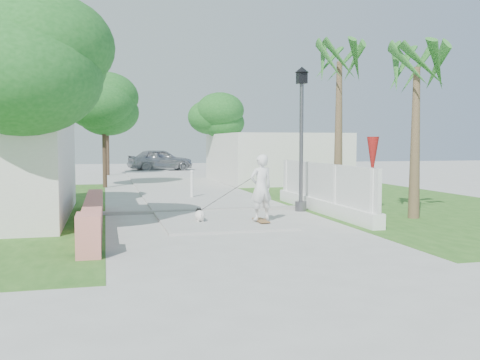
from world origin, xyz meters
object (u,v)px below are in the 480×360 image
object	(u,v)px
bollard	(192,183)
parked_car	(160,160)
street_lamp	(301,133)
skateboarder	(238,192)
dog	(200,215)
patio_umbrella	(373,157)

from	to	relation	value
bollard	parked_car	world-z (taller)	parked_car
street_lamp	skateboarder	world-z (taller)	street_lamp
street_lamp	dog	xyz separation A→B (m)	(-3.49, -1.75, -2.20)
street_lamp	patio_umbrella	distance (m)	2.27
bollard	parked_car	size ratio (longest dim) A/B	0.22
patio_umbrella	dog	xyz separation A→B (m)	(-5.39, -0.75, -1.47)
patio_umbrella	bollard	bearing A→B (deg)	129.91
patio_umbrella	skateboarder	xyz separation A→B (m)	(-4.40, -1.02, -0.86)
bollard	patio_umbrella	world-z (taller)	patio_umbrella
street_lamp	bollard	world-z (taller)	street_lamp
skateboarder	parked_car	world-z (taller)	skateboarder
patio_umbrella	skateboarder	world-z (taller)	patio_umbrella
bollard	parked_car	distance (m)	21.02
bollard	skateboarder	xyz separation A→B (m)	(0.20, -6.52, 0.24)
skateboarder	dog	xyz separation A→B (m)	(-0.98, 0.27, -0.60)
skateboarder	dog	size ratio (longest dim) A/B	3.16
bollard	patio_umbrella	bearing A→B (deg)	-50.09
street_lamp	bollard	xyz separation A→B (m)	(-2.70, 4.50, -1.84)
patio_umbrella	street_lamp	bearing A→B (deg)	152.24
patio_umbrella	skateboarder	size ratio (longest dim) A/B	1.22
parked_car	dog	bearing A→B (deg)	165.59
dog	parked_car	size ratio (longest dim) A/B	0.12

